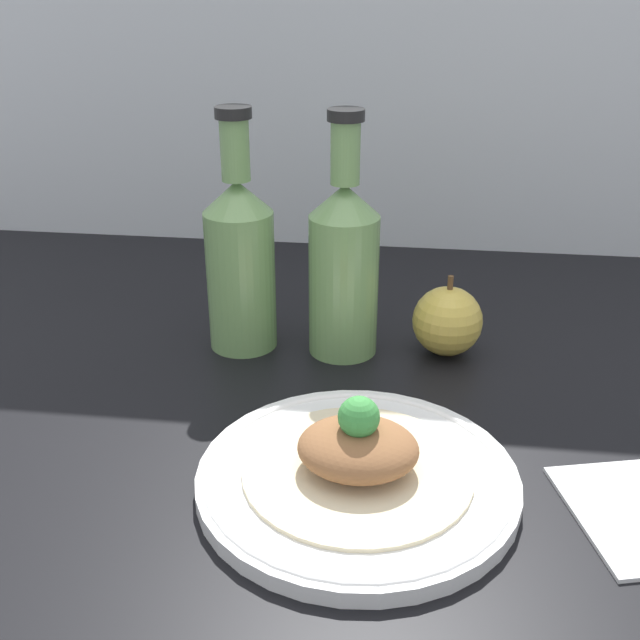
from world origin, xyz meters
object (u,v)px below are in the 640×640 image
cider_bottle_left (240,259)px  cider_bottle_right (344,263)px  plated_food (358,452)px  apple (447,321)px  plate (357,477)px

cider_bottle_left → cider_bottle_right: 11.67cm
plated_food → cider_bottle_right: 26.48cm
plated_food → apple: (8.01, 26.03, 0.45)cm
plate → apple: 27.41cm
plated_food → cider_bottle_left: (-15.46, 25.21, 7.16)cm
cider_bottle_left → plate: bearing=-58.5°
cider_bottle_right → apple: 13.60cm
plate → plated_food: bearing=180.0°
plate → cider_bottle_left: 31.14cm
cider_bottle_right → apple: (11.80, 0.82, -6.71)cm
plate → cider_bottle_right: bearing=98.5°
cider_bottle_left → apple: (23.47, 0.82, -6.71)cm
plated_food → cider_bottle_right: size_ratio=0.72×
cider_bottle_left → plated_food: bearing=-58.5°
plate → plated_food: plated_food is taller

